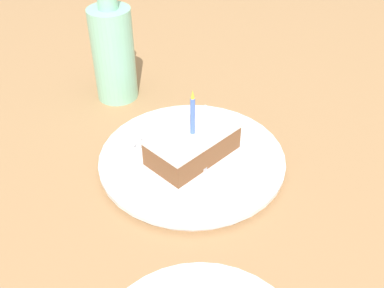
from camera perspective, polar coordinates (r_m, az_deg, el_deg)
ground_plane at (r=0.71m, az=1.08°, el=-4.51°), size 2.40×2.40×0.04m
plate at (r=0.70m, az=0.00°, el=-1.94°), size 0.29×0.29×0.02m
cake_slice at (r=0.68m, az=0.26°, el=0.10°), size 0.08×0.14×0.12m
fork at (r=0.71m, az=-5.08°, el=-0.58°), size 0.17×0.06×0.00m
bottle at (r=0.84m, az=-9.98°, el=11.59°), size 0.08×0.08×0.23m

